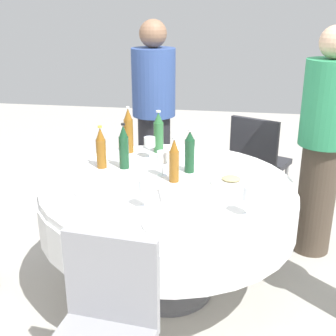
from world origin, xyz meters
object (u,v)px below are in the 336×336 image
(bottle_dark_green_north, at_px, (190,152))
(plate_mid, at_px, (169,224))
(bottle_amber_outer, at_px, (174,161))
(chair_east, at_px, (103,325))
(dining_table, at_px, (168,205))
(plate_front, at_px, (231,181))
(plate_west, at_px, (96,192))
(person_rear, at_px, (323,142))
(bottle_amber_inner, at_px, (128,131))
(bottle_green_south, at_px, (159,133))
(wine_glass_north, at_px, (145,187))
(bottle_dark_green_rear, at_px, (124,148))
(wine_glass_left, at_px, (150,143))
(person_inner, at_px, (154,120))
(bottle_amber_east, at_px, (101,149))
(wine_glass_east, at_px, (162,159))
(chair_left, at_px, (258,158))
(wine_glass_south, at_px, (249,194))

(bottle_dark_green_north, height_order, plate_mid, bottle_dark_green_north)
(bottle_amber_outer, relative_size, chair_east, 0.31)
(dining_table, bearing_deg, plate_front, -172.42)
(plate_west, relative_size, person_rear, 0.14)
(dining_table, relative_size, bottle_dark_green_north, 5.48)
(bottle_amber_inner, bearing_deg, person_rear, -173.35)
(bottle_amber_inner, distance_m, person_rear, 1.33)
(bottle_green_south, bearing_deg, wine_glass_north, 95.83)
(plate_front, bearing_deg, dining_table, 7.58)
(bottle_dark_green_rear, height_order, bottle_green_south, bottle_green_south)
(dining_table, xyz_separation_m, plate_mid, (-0.09, 0.53, 0.15))
(wine_glass_left, xyz_separation_m, person_inner, (0.09, -0.62, -0.00))
(bottle_dark_green_north, height_order, plate_west, bottle_dark_green_north)
(bottle_dark_green_rear, distance_m, bottle_amber_east, 0.14)
(plate_front, bearing_deg, wine_glass_north, 43.69)
(bottle_dark_green_north, height_order, bottle_green_south, bottle_green_south)
(plate_mid, height_order, person_rear, person_rear)
(wine_glass_east, height_order, chair_east, wine_glass_east)
(plate_mid, bearing_deg, wine_glass_north, -48.75)
(dining_table, distance_m, chair_left, 1.29)
(wine_glass_south, relative_size, plate_west, 0.70)
(bottle_amber_inner, distance_m, plate_west, 0.74)
(bottle_amber_outer, xyz_separation_m, plate_west, (0.40, 0.24, -0.12))
(bottle_amber_inner, bearing_deg, chair_east, 99.68)
(bottle_amber_east, bearing_deg, bottle_dark_green_north, -178.93)
(plate_front, bearing_deg, wine_glass_left, -33.04)
(bottle_amber_outer, xyz_separation_m, bottle_amber_inner, (0.39, -0.48, 0.03))
(bottle_green_south, height_order, wine_glass_left, bottle_green_south)
(bottle_dark_green_rear, bearing_deg, wine_glass_east, 159.89)
(chair_east, height_order, chair_left, same)
(person_inner, bearing_deg, bottle_dark_green_rear, -107.14)
(wine_glass_left, relative_size, person_rear, 0.09)
(bottle_amber_outer, distance_m, wine_glass_left, 0.45)
(bottle_dark_green_rear, relative_size, plate_front, 1.19)
(chair_east, bearing_deg, wine_glass_left, -80.49)
(bottle_amber_outer, distance_m, person_inner, 1.06)
(bottle_dark_green_rear, bearing_deg, bottle_green_south, -113.97)
(bottle_dark_green_north, distance_m, bottle_amber_east, 0.56)
(wine_glass_north, bearing_deg, bottle_amber_outer, -104.11)
(wine_glass_east, height_order, person_rear, person_rear)
(bottle_amber_outer, bearing_deg, bottle_dark_green_north, -112.83)
(plate_mid, relative_size, chair_left, 0.29)
(bottle_dark_green_rear, bearing_deg, chair_left, -131.75)
(person_rear, height_order, chair_left, person_rear)
(wine_glass_east, bearing_deg, wine_glass_north, 88.60)
(bottle_dark_green_rear, bearing_deg, bottle_amber_outer, 153.29)
(wine_glass_left, relative_size, chair_east, 0.16)
(plate_mid, xyz_separation_m, person_inner, (0.37, -1.56, 0.09))
(wine_glass_north, distance_m, wine_glass_east, 0.45)
(wine_glass_north, bearing_deg, dining_table, -99.72)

